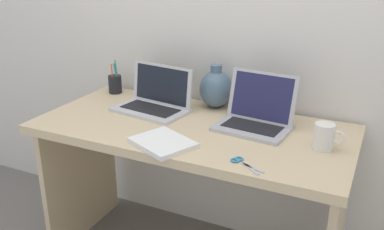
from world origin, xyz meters
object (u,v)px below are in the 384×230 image
(laptop_left, at_px, (156,98))
(notebook_stack, at_px, (163,143))
(green_vase, at_px, (216,89))
(scissors, at_px, (242,163))
(laptop_right, at_px, (257,113))
(coffee_mug, at_px, (324,137))
(pen_cup, at_px, (115,84))

(laptop_left, height_order, notebook_stack, laptop_left)
(green_vase, xyz_separation_m, scissors, (0.32, -0.53, -0.09))
(laptop_right, xyz_separation_m, coffee_mug, (0.31, -0.12, -0.01))
(green_vase, relative_size, pen_cup, 1.15)
(laptop_right, distance_m, scissors, 0.38)
(laptop_right, height_order, scissors, laptop_right)
(laptop_right, relative_size, pen_cup, 1.78)
(laptop_left, bearing_deg, green_vase, 31.94)
(laptop_left, relative_size, coffee_mug, 3.16)
(laptop_left, xyz_separation_m, pen_cup, (-0.33, 0.14, -0.00))
(green_vase, bearing_deg, scissors, -58.42)
(notebook_stack, height_order, coffee_mug, coffee_mug)
(pen_cup, relative_size, scissors, 1.32)
(scissors, bearing_deg, coffee_mug, 45.23)
(pen_cup, bearing_deg, green_vase, 2.24)
(notebook_stack, relative_size, scissors, 1.65)
(notebook_stack, bearing_deg, laptop_right, 51.19)
(coffee_mug, bearing_deg, green_vase, 154.21)
(green_vase, xyz_separation_m, pen_cup, (-0.59, -0.02, -0.04))
(green_vase, relative_size, notebook_stack, 0.92)
(notebook_stack, relative_size, coffee_mug, 1.96)
(notebook_stack, distance_m, coffee_mug, 0.64)
(coffee_mug, distance_m, scissors, 0.36)
(laptop_right, height_order, green_vase, laptop_right)
(pen_cup, height_order, scissors, pen_cup)
(coffee_mug, bearing_deg, pen_cup, 167.65)
(green_vase, distance_m, notebook_stack, 0.52)
(green_vase, bearing_deg, pen_cup, -177.76)
(notebook_stack, xyz_separation_m, pen_cup, (-0.57, 0.49, 0.04))
(laptop_left, height_order, laptop_right, laptop_right)
(scissors, bearing_deg, laptop_right, 99.33)
(coffee_mug, bearing_deg, scissors, -134.77)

